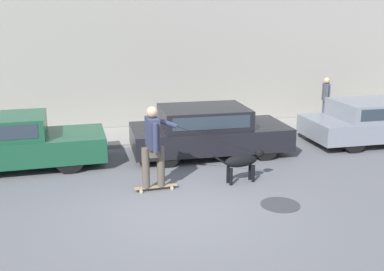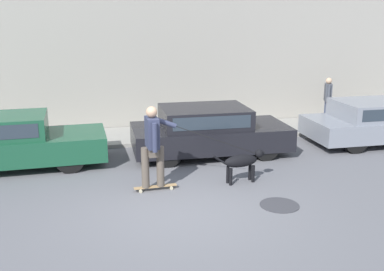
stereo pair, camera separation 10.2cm
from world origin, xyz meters
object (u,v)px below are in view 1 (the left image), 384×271
at_px(parked_car_2, 381,121).
at_px(skateboarder, 153,144).
at_px(parked_car_0, 4,143).
at_px(pedestrian_with_bag, 326,99).
at_px(dog, 243,161).
at_px(parked_car_1, 208,131).

relative_size(parked_car_2, skateboarder, 1.61).
distance_m(parked_car_0, pedestrian_with_bag, 9.71).
xyz_separation_m(parked_car_2, pedestrian_with_bag, (-0.62, 2.05, 0.32)).
distance_m(dog, pedestrian_with_bag, 6.07).
relative_size(parked_car_2, pedestrian_with_bag, 2.96).
bearing_deg(skateboarder, parked_car_2, 14.89).
xyz_separation_m(parked_car_0, skateboarder, (3.20, -2.20, 0.39)).
bearing_deg(skateboarder, parked_car_1, 48.55).
xyz_separation_m(dog, pedestrian_with_bag, (4.35, 4.22, 0.45)).
xyz_separation_m(parked_car_1, dog, (0.18, -2.17, -0.15)).
xyz_separation_m(skateboarder, pedestrian_with_bag, (6.29, 4.25, -0.09)).
height_order(parked_car_1, parked_car_2, parked_car_1).
relative_size(parked_car_0, parked_car_2, 1.03).
height_order(parked_car_2, pedestrian_with_bag, pedestrian_with_bag).
bearing_deg(pedestrian_with_bag, parked_car_2, 128.75).
distance_m(parked_car_1, dog, 2.18).
bearing_deg(dog, parked_car_2, 15.42).
xyz_separation_m(parked_car_1, pedestrian_with_bag, (4.53, 2.05, 0.30)).
height_order(dog, skateboarder, skateboarder).
bearing_deg(parked_car_1, pedestrian_with_bag, 25.39).
height_order(parked_car_1, pedestrian_with_bag, pedestrian_with_bag).
height_order(parked_car_1, dog, parked_car_1).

